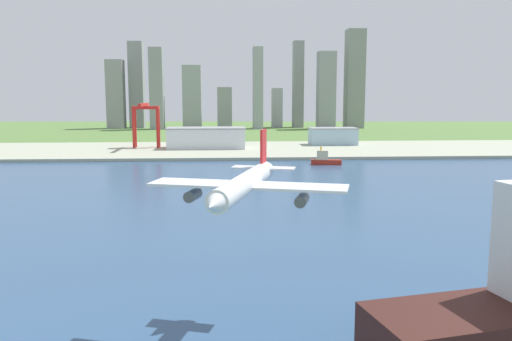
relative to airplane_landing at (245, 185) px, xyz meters
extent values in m
plane|color=#517538|center=(-7.50, 173.27, -31.80)|extent=(2400.00, 2400.00, 0.00)
cube|color=#2D4C70|center=(-7.50, 113.27, -31.73)|extent=(840.00, 360.00, 0.15)
cube|color=#A0A58C|center=(-7.50, 363.27, -30.55)|extent=(840.00, 140.00, 2.50)
cylinder|color=silver|center=(0.09, 0.32, 0.14)|extent=(14.50, 36.95, 4.08)
cone|color=silver|center=(-5.66, -19.14, 0.14)|extent=(4.99, 5.40, 3.87)
cube|color=silver|center=(0.62, 2.11, -0.47)|extent=(39.73, 18.93, 0.50)
cube|color=red|center=(4.86, 16.42, 4.63)|extent=(1.75, 4.44, 9.79)
cube|color=silver|center=(4.86, 16.42, 0.96)|extent=(14.63, 7.92, 0.36)
cylinder|color=#4C4F54|center=(10.78, -2.06, -2.71)|extent=(3.63, 5.65, 2.24)
cylinder|color=#4C4F54|center=(-10.17, 4.13, -2.71)|extent=(3.63, 5.65, 2.24)
cube|color=#B22D1E|center=(69.26, 267.22, -29.91)|extent=(21.82, 7.29, 3.49)
cube|color=beige|center=(66.50, 267.60, -24.84)|extent=(8.15, 4.70, 6.64)
cylinder|color=yellow|center=(65.44, 267.75, -20.13)|extent=(1.05, 1.05, 2.79)
cube|color=red|center=(-82.75, 374.07, -12.20)|extent=(2.20, 2.20, 34.20)
cube|color=red|center=(-61.71, 374.07, -12.20)|extent=(2.20, 2.20, 34.20)
cube|color=red|center=(-82.75, 382.07, -12.20)|extent=(2.20, 2.20, 34.20)
cube|color=red|center=(-61.71, 382.07, -12.20)|extent=(2.20, 2.20, 34.20)
cube|color=red|center=(-72.23, 378.07, 6.30)|extent=(23.44, 10.00, 2.80)
cube|color=red|center=(-72.23, 366.09, 9.10)|extent=(2.60, 47.94, 2.60)
cube|color=silver|center=(-18.49, 368.36, -20.74)|extent=(67.81, 29.46, 17.12)
cube|color=gray|center=(-18.49, 368.36, -11.58)|extent=(69.17, 30.05, 1.20)
cube|color=#99BCD1|center=(100.69, 394.58, -21.84)|extent=(43.61, 23.77, 14.93)
cube|color=gray|center=(100.69, 394.58, -13.77)|extent=(44.48, 24.25, 1.20)
cube|color=gray|center=(-162.63, 705.44, 18.85)|extent=(25.07, 22.97, 101.29)
cube|color=gray|center=(-133.14, 718.19, 32.69)|extent=(21.49, 22.68, 128.98)
cube|color=gray|center=(-98.90, 681.84, 26.84)|extent=(19.36, 23.63, 117.27)
cube|color=#979C9C|center=(-49.37, 703.49, 15.04)|extent=(27.88, 15.20, 93.67)
cube|color=gray|center=(-0.41, 706.55, -1.16)|extent=(21.82, 26.60, 61.28)
cube|color=#989CA2|center=(48.61, 683.69, 27.61)|extent=(14.01, 27.27, 118.81)
cube|color=#A2A1AC|center=(80.25, 714.08, -1.80)|extent=(15.40, 22.89, 60.00)
cube|color=gray|center=(112.72, 714.75, 33.63)|extent=(15.32, 21.73, 130.85)
cube|color=#90929A|center=(148.93, 675.80, 24.38)|extent=(24.98, 26.24, 112.37)
cube|color=gray|center=(194.93, 691.91, 41.28)|extent=(26.36, 27.95, 146.16)
camera|label=1|loc=(-4.20, -99.49, 16.92)|focal=36.97mm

